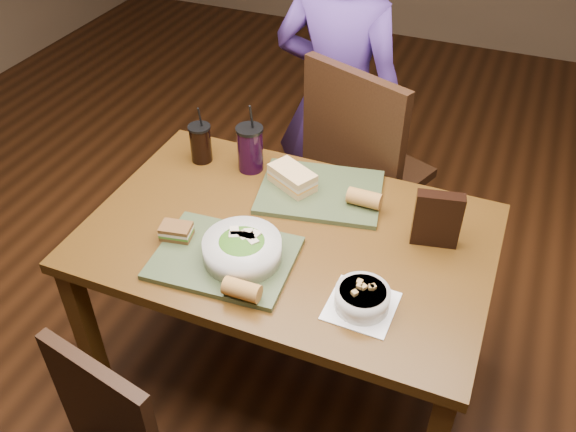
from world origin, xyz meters
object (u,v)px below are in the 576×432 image
object	(u,v)px
baguette_far	(364,198)
chair_far	(357,167)
diner	(338,101)
sandwich_far	(292,178)
baguette_near	(242,290)
sandwich_near	(176,231)
soup_bowl	(362,298)
cup_berry	(250,148)
cup_cola	(201,143)
chip_bag	(437,219)
salad_bowl	(242,248)
tray_near	(225,258)
tray_far	(320,192)
dining_table	(288,253)

from	to	relation	value
baguette_far	chair_far	bearing A→B (deg)	108.58
diner	sandwich_far	distance (m)	0.62
baguette_near	sandwich_near	bearing A→B (deg)	153.14
soup_bowl	cup_berry	bearing A→B (deg)	139.03
soup_bowl	sandwich_near	size ratio (longest dim) A/B	1.81
diner	sandwich_near	size ratio (longest dim) A/B	14.62
baguette_far	sandwich_far	bearing A→B (deg)	177.40
cup_berry	diner	bearing A→B (deg)	74.99
cup_cola	chip_bag	world-z (taller)	cup_cola
salad_bowl	soup_bowl	size ratio (longest dim) A/B	1.23
soup_bowl	baguette_near	world-z (taller)	soup_bowl
salad_bowl	cup_cola	bearing A→B (deg)	130.68
chair_far	tray_near	xyz separation A→B (m)	(-0.17, -0.86, 0.16)
tray_far	baguette_near	size ratio (longest dim) A/B	3.90
tray_near	tray_far	bearing A→B (deg)	69.89
salad_bowl	baguette_near	size ratio (longest dim) A/B	2.21
cup_berry	cup_cola	bearing A→B (deg)	-174.64
tray_near	chip_bag	size ratio (longest dim) A/B	2.21
baguette_near	baguette_far	world-z (taller)	baguette_far
tray_far	tray_near	bearing A→B (deg)	-110.11
soup_bowl	diner	bearing A→B (deg)	112.14
diner	tray_far	xyz separation A→B (m)	(0.14, -0.61, -0.02)
chair_far	cup_berry	bearing A→B (deg)	-128.93
tray_near	tray_far	world-z (taller)	same
salad_bowl	cup_cola	size ratio (longest dim) A/B	1.05
cup_berry	chair_far	bearing A→B (deg)	51.07
diner	tray_near	bearing A→B (deg)	90.74
chair_far	soup_bowl	xyz separation A→B (m)	(0.28, -0.88, 0.19)
diner	cup_berry	size ratio (longest dim) A/B	5.81
chair_far	sandwich_near	world-z (taller)	chair_far
diner	salad_bowl	bearing A→B (deg)	93.92
sandwich_near	cup_cola	size ratio (longest dim) A/B	0.47
tray_near	salad_bowl	world-z (taller)	salad_bowl
sandwich_near	salad_bowl	bearing A→B (deg)	-2.41
chair_far	salad_bowl	xyz separation A→B (m)	(-0.11, -0.84, 0.21)
tray_far	cup_cola	size ratio (longest dim) A/B	1.86
diner	tray_near	size ratio (longest dim) A/B	3.71
sandwich_far	baguette_far	xyz separation A→B (m)	(0.27, -0.01, -0.01)
dining_table	diner	size ratio (longest dim) A/B	0.83
sandwich_near	diner	bearing A→B (deg)	79.17
baguette_far	cup_cola	xyz separation A→B (m)	(-0.65, 0.06, 0.03)
sandwich_near	baguette_near	xyz separation A→B (m)	(0.30, -0.15, 0.00)
salad_bowl	sandwich_far	world-z (taller)	salad_bowl
chair_far	tray_near	world-z (taller)	chair_far
chair_far	chip_bag	xyz separation A→B (m)	(0.41, -0.53, 0.25)
dining_table	salad_bowl	xyz separation A→B (m)	(-0.07, -0.18, 0.15)
soup_bowl	baguette_far	xyz separation A→B (m)	(-0.12, 0.43, 0.01)
tray_near	baguette_far	xyz separation A→B (m)	(0.32, 0.40, 0.04)
chip_bag	baguette_near	bearing A→B (deg)	-146.27
dining_table	diner	xyz separation A→B (m)	(-0.12, 0.84, 0.12)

